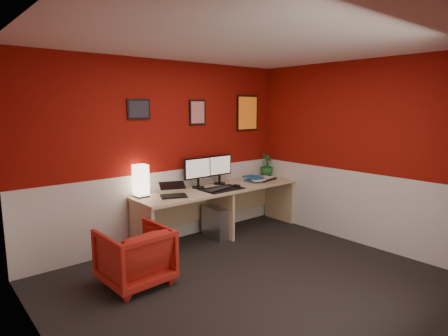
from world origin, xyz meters
TOP-DOWN VIEW (x-y plane):
  - ground at (0.00, 0.00)m, footprint 4.00×3.50m
  - ceiling at (0.00, 0.00)m, footprint 4.00×3.50m
  - wall_back at (0.00, 1.75)m, footprint 4.00×0.01m
  - wall_front at (0.00, -1.75)m, footprint 4.00×0.01m
  - wall_left at (-2.00, 0.00)m, footprint 0.01×3.50m
  - wall_right at (2.00, 0.00)m, footprint 0.01×3.50m
  - wainscot_back at (0.00, 1.75)m, footprint 4.00×0.01m
  - wainscot_front at (0.00, -1.75)m, footprint 4.00×0.01m
  - wainscot_left at (-2.00, 0.00)m, footprint 0.01×3.50m
  - wainscot_right at (2.00, 0.00)m, footprint 0.01×3.50m
  - desk at (0.70, 1.41)m, footprint 2.60×0.65m
  - shoji_lamp at (-0.44, 1.62)m, footprint 0.16×0.16m
  - laptop at (-0.12, 1.35)m, footprint 0.39×0.34m
  - monitor_left at (0.44, 1.58)m, footprint 0.45×0.06m
  - monitor_right at (0.84, 1.60)m, footprint 0.45×0.06m
  - desk_mat at (0.65, 1.30)m, footprint 0.60×0.38m
  - keyboard at (0.56, 1.29)m, footprint 0.44×0.23m
  - mouse at (0.89, 1.26)m, footprint 0.08×0.11m
  - book_bottom at (1.26, 1.39)m, footprint 0.20×0.26m
  - book_middle at (1.30, 1.40)m, footprint 0.28×0.32m
  - book_top at (1.27, 1.41)m, footprint 0.23×0.30m
  - zen_tray at (1.60, 1.40)m, footprint 0.39×0.30m
  - potted_plant at (1.87, 1.60)m, footprint 0.25×0.25m
  - pc_tower at (0.61, 1.41)m, footprint 0.21×0.46m
  - armchair at (-0.95, 0.83)m, footprint 0.70×0.72m
  - art_left at (-0.38, 1.74)m, footprint 0.32×0.02m
  - art_center at (0.54, 1.74)m, footprint 0.28×0.02m
  - art_right at (1.53, 1.74)m, footprint 0.44×0.02m

SIDE VIEW (x-z plane):
  - ground at x=0.00m, z-range -0.01..0.01m
  - pc_tower at x=0.61m, z-range 0.00..0.45m
  - armchair at x=-0.95m, z-range 0.00..0.62m
  - desk at x=0.70m, z-range 0.00..0.73m
  - wainscot_back at x=0.00m, z-range 0.00..1.00m
  - wainscot_front at x=0.00m, z-range 0.00..1.00m
  - wainscot_left at x=-2.00m, z-range 0.00..1.00m
  - wainscot_right at x=2.00m, z-range 0.00..1.00m
  - desk_mat at x=0.65m, z-range 0.73..0.74m
  - book_bottom at x=1.26m, z-range 0.73..0.75m
  - keyboard at x=0.56m, z-range 0.74..0.75m
  - zen_tray at x=1.60m, z-range 0.73..0.76m
  - mouse at x=0.89m, z-range 0.74..0.77m
  - book_middle at x=1.30m, z-range 0.76..0.78m
  - book_top at x=1.27m, z-range 0.78..0.81m
  - laptop at x=-0.12m, z-range 0.73..0.95m
  - potted_plant at x=1.87m, z-range 0.73..1.10m
  - shoji_lamp at x=-0.44m, z-range 0.73..1.13m
  - monitor_left at x=0.44m, z-range 0.73..1.31m
  - monitor_right at x=0.84m, z-range 0.73..1.31m
  - wall_back at x=0.00m, z-range 0.00..2.50m
  - wall_front at x=0.00m, z-range 0.00..2.50m
  - wall_left at x=-2.00m, z-range 0.00..2.50m
  - wall_right at x=2.00m, z-range 0.00..2.50m
  - art_right at x=1.53m, z-range 1.50..2.06m
  - art_center at x=0.54m, z-range 1.62..1.98m
  - art_left at x=-0.38m, z-range 1.72..1.98m
  - ceiling at x=0.00m, z-range 2.50..2.50m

